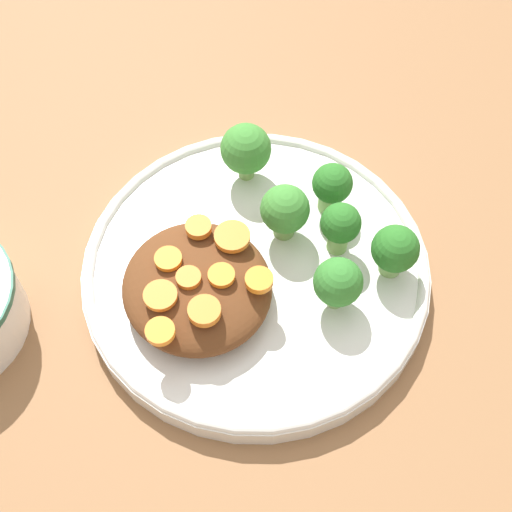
# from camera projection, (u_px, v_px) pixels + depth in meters

# --- Properties ---
(ground_plane) EXTENTS (4.00, 4.00, 0.00)m
(ground_plane) POSITION_uv_depth(u_px,v_px,m) (256.00, 278.00, 0.59)
(ground_plane) COLOR #8C603D
(plate) EXTENTS (0.28, 0.28, 0.02)m
(plate) POSITION_uv_depth(u_px,v_px,m) (256.00, 270.00, 0.57)
(plate) COLOR silver
(plate) RESTS_ON ground_plane
(stew_mound) EXTENTS (0.12, 0.11, 0.03)m
(stew_mound) POSITION_uv_depth(u_px,v_px,m) (197.00, 287.00, 0.54)
(stew_mound) COLOR #5B3319
(stew_mound) RESTS_ON plate
(broccoli_floret_0) EXTENTS (0.04, 0.04, 0.05)m
(broccoli_floret_0) POSITION_uv_depth(u_px,v_px,m) (285.00, 211.00, 0.56)
(broccoli_floret_0) COLOR #759E51
(broccoli_floret_0) RESTS_ON plate
(broccoli_floret_1) EXTENTS (0.04, 0.04, 0.05)m
(broccoli_floret_1) POSITION_uv_depth(u_px,v_px,m) (395.00, 250.00, 0.54)
(broccoli_floret_1) COLOR #7FA85B
(broccoli_floret_1) RESTS_ON plate
(broccoli_floret_2) EXTENTS (0.03, 0.03, 0.05)m
(broccoli_floret_2) POSITION_uv_depth(u_px,v_px,m) (332.00, 186.00, 0.58)
(broccoli_floret_2) COLOR #7FA85B
(broccoli_floret_2) RESTS_ON plate
(broccoli_floret_3) EXTENTS (0.03, 0.03, 0.05)m
(broccoli_floret_3) POSITION_uv_depth(u_px,v_px,m) (340.00, 226.00, 0.55)
(broccoli_floret_3) COLOR #759E51
(broccoli_floret_3) RESTS_ON plate
(broccoli_floret_4) EXTENTS (0.04, 0.04, 0.05)m
(broccoli_floret_4) POSITION_uv_depth(u_px,v_px,m) (338.00, 283.00, 0.53)
(broccoli_floret_4) COLOR #7FA85B
(broccoli_floret_4) RESTS_ON plate
(broccoli_floret_5) EXTENTS (0.04, 0.04, 0.06)m
(broccoli_floret_5) POSITION_uv_depth(u_px,v_px,m) (246.00, 150.00, 0.59)
(broccoli_floret_5) COLOR #7FA85B
(broccoli_floret_5) RESTS_ON plate
(carrot_slice_0) EXTENTS (0.02, 0.02, 0.01)m
(carrot_slice_0) POSITION_uv_depth(u_px,v_px,m) (204.00, 311.00, 0.51)
(carrot_slice_0) COLOR orange
(carrot_slice_0) RESTS_ON stew_mound
(carrot_slice_1) EXTENTS (0.02, 0.02, 0.01)m
(carrot_slice_1) POSITION_uv_depth(u_px,v_px,m) (199.00, 227.00, 0.54)
(carrot_slice_1) COLOR orange
(carrot_slice_1) RESTS_ON stew_mound
(carrot_slice_2) EXTENTS (0.02, 0.02, 0.01)m
(carrot_slice_2) POSITION_uv_depth(u_px,v_px,m) (259.00, 280.00, 0.52)
(carrot_slice_2) COLOR orange
(carrot_slice_2) RESTS_ON stew_mound
(carrot_slice_3) EXTENTS (0.02, 0.02, 0.00)m
(carrot_slice_3) POSITION_uv_depth(u_px,v_px,m) (168.00, 259.00, 0.53)
(carrot_slice_3) COLOR orange
(carrot_slice_3) RESTS_ON stew_mound
(carrot_slice_4) EXTENTS (0.02, 0.02, 0.00)m
(carrot_slice_4) POSITION_uv_depth(u_px,v_px,m) (160.00, 295.00, 0.51)
(carrot_slice_4) COLOR orange
(carrot_slice_4) RESTS_ON stew_mound
(carrot_slice_5) EXTENTS (0.03, 0.03, 0.00)m
(carrot_slice_5) POSITION_uv_depth(u_px,v_px,m) (232.00, 237.00, 0.54)
(carrot_slice_5) COLOR orange
(carrot_slice_5) RESTS_ON stew_mound
(carrot_slice_6) EXTENTS (0.02, 0.02, 0.00)m
(carrot_slice_6) POSITION_uv_depth(u_px,v_px,m) (221.00, 275.00, 0.52)
(carrot_slice_6) COLOR orange
(carrot_slice_6) RESTS_ON stew_mound
(carrot_slice_7) EXTENTS (0.02, 0.02, 0.00)m
(carrot_slice_7) POSITION_uv_depth(u_px,v_px,m) (189.00, 278.00, 0.52)
(carrot_slice_7) COLOR orange
(carrot_slice_7) RESTS_ON stew_mound
(carrot_slice_8) EXTENTS (0.02, 0.02, 0.01)m
(carrot_slice_8) POSITION_uv_depth(u_px,v_px,m) (160.00, 331.00, 0.50)
(carrot_slice_8) COLOR orange
(carrot_slice_8) RESTS_ON stew_mound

